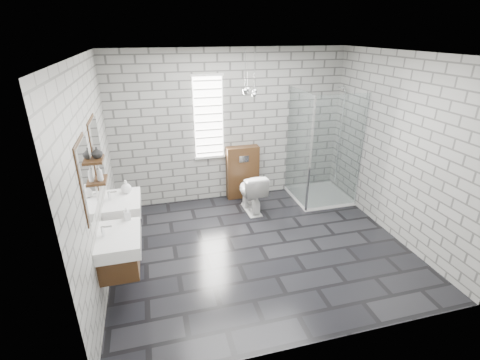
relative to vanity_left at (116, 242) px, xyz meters
name	(u,v)px	position (x,y,z in m)	size (l,w,h in m)	color
floor	(260,247)	(1.91, 0.55, -0.77)	(4.20, 3.60, 0.02)	black
ceiling	(265,53)	(1.91, 0.55, 1.95)	(4.20, 3.60, 0.02)	white
wall_back	(231,127)	(1.91, 2.36, 0.59)	(4.20, 0.02, 2.70)	gray
wall_front	(327,231)	(1.91, -1.26, 0.59)	(4.20, 0.02, 2.70)	gray
wall_left	(93,177)	(-0.20, 0.55, 0.59)	(0.02, 3.60, 2.70)	gray
wall_right	(398,148)	(4.02, 0.55, 0.59)	(0.02, 3.60, 2.70)	gray
vanity_left	(116,242)	(0.00, 0.00, 0.00)	(0.47, 0.70, 1.57)	#482C16
vanity_right	(120,205)	(0.00, 0.92, 0.00)	(0.47, 0.70, 1.57)	#482C16
shelf_lower	(101,180)	(-0.12, 0.50, 0.56)	(0.14, 0.30, 0.03)	#482C16
shelf_upper	(97,160)	(-0.12, 0.50, 0.82)	(0.14, 0.30, 0.03)	#482C16
window	(209,118)	(1.51, 2.33, 0.79)	(0.56, 0.05, 1.48)	white
cistern_panel	(242,172)	(2.10, 2.25, -0.26)	(0.60, 0.20, 1.00)	#482C16
flush_plate	(244,159)	(2.10, 2.14, 0.04)	(0.18, 0.01, 0.12)	silver
shower_enclosure	(319,175)	(3.41, 1.73, -0.25)	(1.00, 1.00, 2.03)	white
pendant_cluster	(249,91)	(2.12, 1.92, 1.29)	(0.29, 0.22, 0.76)	silver
toilet	(251,192)	(2.10, 1.67, -0.40)	(0.40, 0.71, 0.72)	white
soap_bottle_a	(127,214)	(0.13, 0.32, 0.18)	(0.07, 0.08, 0.16)	#B2B2B2
soap_bottle_b	(126,187)	(0.10, 1.10, 0.19)	(0.15, 0.15, 0.19)	#B2B2B2
soap_bottle_c	(100,173)	(-0.11, 0.45, 0.67)	(0.07, 0.07, 0.18)	#B2B2B2
vase	(97,153)	(-0.11, 0.51, 0.90)	(0.13, 0.13, 0.13)	#B2B2B2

